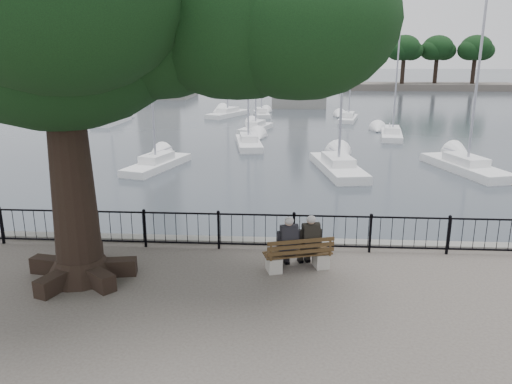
# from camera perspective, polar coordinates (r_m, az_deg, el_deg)

# --- Properties ---
(harbor) EXTENTS (260.00, 260.00, 1.20)m
(harbor) POSITION_cam_1_polar(r_m,az_deg,el_deg) (14.11, 0.13, -7.69)
(harbor) COLOR slate
(harbor) RESTS_ON ground
(railing) EXTENTS (22.06, 0.06, 1.00)m
(railing) POSITION_cam_1_polar(r_m,az_deg,el_deg) (13.26, -0.00, -4.34)
(railing) COLOR black
(railing) RESTS_ON ground
(bench) EXTENTS (1.72, 0.94, 0.87)m
(bench) POSITION_cam_1_polar(r_m,az_deg,el_deg) (12.19, 4.84, -7.53)
(bench) COLOR #9F9A8F
(bench) RESTS_ON ground
(person_left) EXTENTS (0.52, 0.75, 1.38)m
(person_left) POSITION_cam_1_polar(r_m,az_deg,el_deg) (12.08, 3.59, -6.03)
(person_left) COLOR black
(person_left) RESTS_ON ground
(person_right) EXTENTS (0.52, 0.75, 1.38)m
(person_right) POSITION_cam_1_polar(r_m,az_deg,el_deg) (12.23, 6.04, -5.80)
(person_right) COLOR black
(person_right) RESTS_ON ground
(tree) EXTENTS (11.37, 7.94, 9.28)m
(tree) POSITION_cam_1_polar(r_m,az_deg,el_deg) (11.38, -17.60, 20.11)
(tree) COLOR black
(tree) RESTS_ON ground
(lighthouse) EXTENTS (9.98, 9.98, 30.54)m
(lighthouse) POSITION_cam_1_polar(r_m,az_deg,el_deg) (74.67, -11.68, 20.48)
(lighthouse) COLOR slate
(lighthouse) RESTS_ON ground
(lion_monument) EXTENTS (6.14, 6.14, 9.02)m
(lion_monument) POSITION_cam_1_polar(r_m,az_deg,el_deg) (60.00, 4.91, 11.88)
(lion_monument) COLOR slate
(lion_monument) RESTS_ON ground
(sailboat_a) EXTENTS (2.84, 5.42, 9.72)m
(sailboat_a) POSITION_cam_1_polar(r_m,az_deg,el_deg) (27.79, -11.23, 3.27)
(sailboat_a) COLOR white
(sailboat_a) RESTS_ON ground
(sailboat_b) EXTENTS (2.30, 5.56, 10.66)m
(sailboat_b) POSITION_cam_1_polar(r_m,az_deg,el_deg) (33.90, -0.84, 5.78)
(sailboat_b) COLOR white
(sailboat_b) RESTS_ON ground
(sailboat_c) EXTENTS (2.72, 6.39, 11.62)m
(sailboat_c) POSITION_cam_1_polar(r_m,az_deg,el_deg) (26.90, 9.33, 3.01)
(sailboat_c) COLOR white
(sailboat_c) RESTS_ON ground
(sailboat_d) EXTENTS (2.32, 5.40, 8.52)m
(sailboat_d) POSITION_cam_1_polar(r_m,az_deg,el_deg) (38.80, 15.24, 6.42)
(sailboat_d) COLOR white
(sailboat_d) RESTS_ON ground
(sailboat_e) EXTENTS (1.82, 5.89, 13.72)m
(sailboat_e) POSITION_cam_1_polar(r_m,az_deg,el_deg) (46.99, -16.15, 8.00)
(sailboat_e) COLOR white
(sailboat_e) RESTS_ON ground
(sailboat_f) EXTENTS (2.71, 5.17, 10.34)m
(sailboat_f) POSITION_cam_1_polar(r_m,az_deg,el_deg) (40.83, -0.01, 7.46)
(sailboat_f) COLOR white
(sailboat_f) RESTS_ON ground
(sailboat_g) EXTENTS (2.38, 5.10, 9.45)m
(sailboat_g) POSITION_cam_1_polar(r_m,az_deg,el_deg) (47.71, 10.50, 8.35)
(sailboat_g) COLOR white
(sailboat_g) RESTS_ON ground
(sailboat_h) EXTENTS (4.03, 6.17, 15.06)m
(sailboat_h) POSITION_cam_1_polar(r_m,az_deg,el_deg) (50.53, -3.21, 9.11)
(sailboat_h) COLOR white
(sailboat_h) RESTS_ON ground
(sailboat_i) EXTENTS (1.97, 4.84, 10.51)m
(sailboat_i) POSITION_cam_1_polar(r_m,az_deg,el_deg) (50.74, 0.65, 9.06)
(sailboat_i) COLOR white
(sailboat_i) RESTS_ON ground
(sailboat_j) EXTENTS (3.35, 6.36, 12.81)m
(sailboat_j) POSITION_cam_1_polar(r_m,az_deg,el_deg) (28.81, 22.79, 2.88)
(sailboat_j) COLOR white
(sailboat_j) RESTS_ON ground
(far_shore) EXTENTS (30.00, 8.60, 9.18)m
(far_shore) POSITION_cam_1_polar(r_m,az_deg,el_deg) (92.78, 19.69, 13.41)
(far_shore) COLOR #4E4841
(far_shore) RESTS_ON ground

